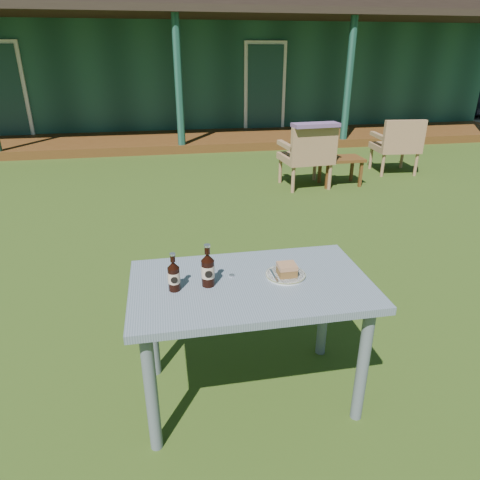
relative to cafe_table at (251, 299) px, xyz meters
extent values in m
plane|color=#334916|center=(0.00, 1.60, -0.62)|extent=(80.00, 80.00, 0.00)
cube|color=#194337|center=(0.00, 11.10, 0.68)|extent=(15.00, 6.00, 2.60)
cube|color=black|center=(0.00, 11.10, 2.13)|extent=(15.80, 6.80, 0.30)
cube|color=#553114|center=(0.00, 7.20, -0.54)|extent=(15.00, 1.80, 0.16)
cube|color=black|center=(0.00, 7.20, 1.83)|extent=(15.40, 2.00, 0.12)
cylinder|color=#194337|center=(0.00, 6.40, 0.61)|extent=(0.14, 0.14, 2.45)
cylinder|color=#194337|center=(3.25, 6.40, 0.61)|extent=(0.14, 0.14, 2.45)
cube|color=white|center=(-3.50, 8.08, 0.38)|extent=(0.95, 0.06, 2.00)
cube|color=#193D38|center=(-3.50, 8.05, 0.38)|extent=(0.80, 0.04, 1.85)
cube|color=white|center=(2.00, 8.08, 0.38)|extent=(0.95, 0.06, 2.00)
cube|color=#193D38|center=(2.00, 8.05, 0.38)|extent=(0.80, 0.04, 1.85)
cube|color=slate|center=(0.00, 0.00, 0.08)|extent=(1.20, 0.70, 0.04)
cylinder|color=slate|center=(-0.52, -0.27, -0.28)|extent=(0.06, 0.06, 0.68)
cylinder|color=slate|center=(0.52, -0.27, -0.28)|extent=(0.06, 0.06, 0.68)
cylinder|color=slate|center=(-0.52, 0.27, -0.28)|extent=(0.06, 0.06, 0.68)
cylinder|color=slate|center=(0.52, 0.27, -0.28)|extent=(0.06, 0.06, 0.68)
cylinder|color=silver|center=(0.19, 0.03, 0.11)|extent=(0.20, 0.20, 0.01)
cylinder|color=olive|center=(0.19, 0.03, 0.11)|extent=(0.20, 0.20, 0.00)
cube|color=brown|center=(0.19, 0.01, 0.14)|extent=(0.09, 0.08, 0.04)
cube|color=#A7704A|center=(0.19, 0.01, 0.17)|extent=(0.09, 0.09, 0.02)
cube|color=silver|center=(0.12, 0.02, 0.12)|extent=(0.02, 0.14, 0.00)
cylinder|color=black|center=(-0.21, 0.01, 0.17)|extent=(0.06, 0.06, 0.13)
cone|color=black|center=(-0.21, 0.01, 0.25)|extent=(0.06, 0.06, 0.04)
cylinder|color=black|center=(-0.21, 0.01, 0.29)|extent=(0.03, 0.03, 0.04)
cylinder|color=silver|center=(-0.21, 0.01, 0.32)|extent=(0.03, 0.03, 0.01)
cylinder|color=beige|center=(-0.21, 0.01, 0.18)|extent=(0.07, 0.07, 0.06)
cylinder|color=black|center=(-0.21, -0.02, 0.18)|extent=(0.04, 0.00, 0.04)
cylinder|color=black|center=(-0.38, -0.01, 0.16)|extent=(0.06, 0.06, 0.12)
cone|color=black|center=(-0.38, -0.01, 0.24)|extent=(0.06, 0.06, 0.03)
cylinder|color=black|center=(-0.38, -0.01, 0.27)|extent=(0.02, 0.02, 0.03)
cylinder|color=silver|center=(-0.38, -0.01, 0.29)|extent=(0.03, 0.03, 0.01)
cylinder|color=beige|center=(-0.38, -0.01, 0.17)|extent=(0.06, 0.06, 0.06)
cylinder|color=black|center=(-0.38, -0.04, 0.17)|extent=(0.03, 0.00, 0.03)
cylinder|color=silver|center=(-0.08, 0.08, 0.11)|extent=(0.03, 0.03, 0.01)
cube|color=#976E4B|center=(1.60, 3.87, -0.21)|extent=(0.70, 0.66, 0.09)
cube|color=#976E4B|center=(1.62, 3.61, 0.04)|extent=(0.65, 0.13, 0.43)
cube|color=#976E4B|center=(1.88, 3.92, -0.03)|extent=(0.12, 0.57, 0.06)
cube|color=#976E4B|center=(1.31, 3.87, -0.03)|extent=(0.12, 0.57, 0.06)
cylinder|color=#976E4B|center=(1.85, 4.15, -0.44)|extent=(0.05, 0.05, 0.36)
cylinder|color=#976E4B|center=(1.30, 4.10, -0.44)|extent=(0.05, 0.05, 0.36)
cylinder|color=#976E4B|center=(1.89, 3.65, -0.44)|extent=(0.05, 0.05, 0.36)
cylinder|color=#976E4B|center=(1.34, 3.60, -0.44)|extent=(0.05, 0.05, 0.36)
cube|color=#976E4B|center=(3.23, 4.36, -0.22)|extent=(0.68, 0.64, 0.09)
cube|color=#976E4B|center=(3.21, 4.11, 0.03)|extent=(0.63, 0.13, 0.41)
cube|color=#976E4B|center=(3.51, 4.36, -0.04)|extent=(0.12, 0.56, 0.06)
cube|color=#976E4B|center=(2.95, 4.41, -0.04)|extent=(0.12, 0.56, 0.06)
cylinder|color=#976E4B|center=(3.52, 4.59, -0.44)|extent=(0.05, 0.05, 0.35)
cylinder|color=#976E4B|center=(2.99, 4.63, -0.44)|extent=(0.05, 0.05, 0.35)
cylinder|color=#976E4B|center=(3.47, 4.10, -0.44)|extent=(0.05, 0.05, 0.35)
cylinder|color=#976E4B|center=(2.95, 4.14, -0.44)|extent=(0.05, 0.05, 0.35)
cube|color=#6B4A76|center=(1.62, 3.61, 0.28)|extent=(0.64, 0.28, 0.05)
cube|color=#553114|center=(2.12, 3.84, -0.24)|extent=(0.60, 0.40, 0.04)
cube|color=#553114|center=(1.87, 3.69, -0.44)|extent=(0.04, 0.04, 0.36)
cube|color=#553114|center=(2.37, 3.69, -0.44)|extent=(0.04, 0.04, 0.36)
cube|color=#553114|center=(1.87, 3.99, -0.44)|extent=(0.04, 0.04, 0.36)
cube|color=#553114|center=(2.37, 3.99, -0.44)|extent=(0.04, 0.04, 0.36)
camera|label=1|loc=(-0.39, -1.83, 1.16)|focal=32.00mm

